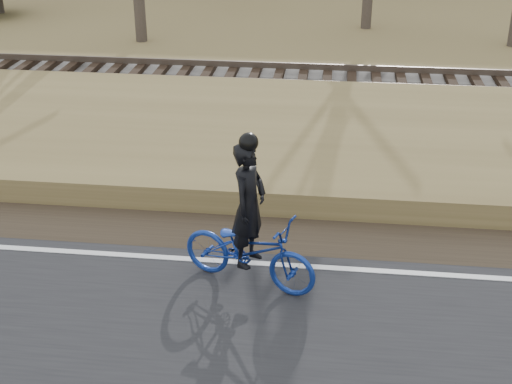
# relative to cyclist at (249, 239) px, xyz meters

# --- Properties ---
(embankment) EXTENTS (120.00, 5.00, 0.44)m
(embankment) POSITION_rel_cyclist_xyz_m (-5.15, 4.52, -0.56)
(embankment) COLOR olive
(embankment) RESTS_ON ground
(ballast) EXTENTS (120.00, 3.00, 0.45)m
(ballast) POSITION_rel_cyclist_xyz_m (-5.15, 8.32, -0.55)
(ballast) COLOR slate
(ballast) RESTS_ON ground
(railroad) EXTENTS (120.00, 2.40, 0.29)m
(railroad) POSITION_rel_cyclist_xyz_m (-5.15, 8.32, -0.25)
(railroad) COLOR black
(railroad) RESTS_ON ballast
(cyclist) EXTENTS (2.14, 1.33, 2.28)m
(cyclist) POSITION_rel_cyclist_xyz_m (0.00, 0.00, 0.00)
(cyclist) COLOR navy
(cyclist) RESTS_ON road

